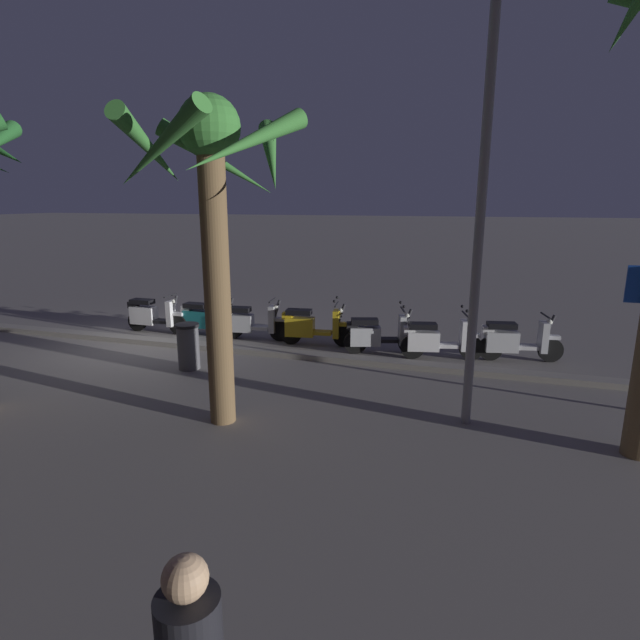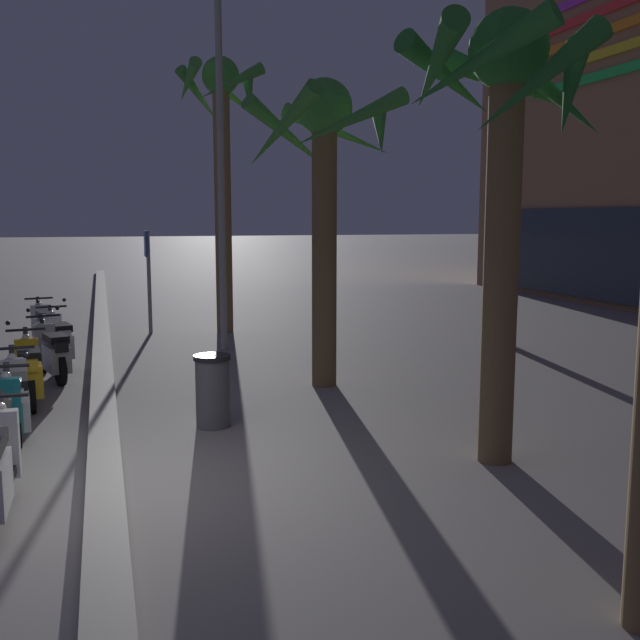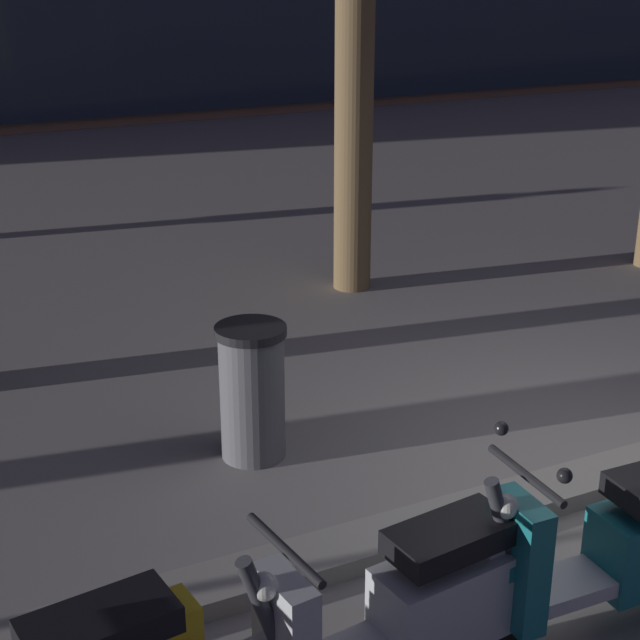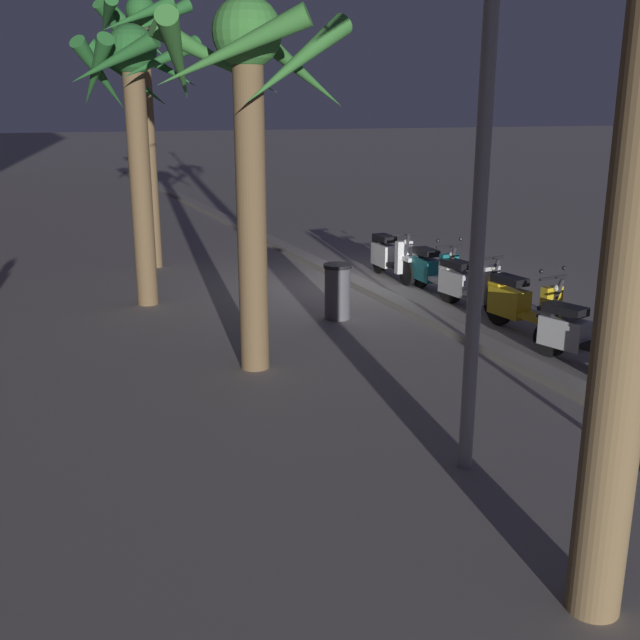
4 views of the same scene
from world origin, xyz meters
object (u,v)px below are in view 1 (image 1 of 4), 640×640
object	(u,v)px
palm_tree_far_corner	(212,189)
street_lamp	(489,103)
scooter_teal_mid_front	(206,318)
scooter_white_mid_rear	(436,339)
scooter_silver_second_in_line	(250,322)
scooter_white_mid_centre	(152,315)
scooter_yellow_far_back	(311,326)
litter_bin	(188,346)
scooter_silver_last_in_row	(514,341)
scooter_silver_tail_end	(377,335)

from	to	relation	value
palm_tree_far_corner	street_lamp	world-z (taller)	street_lamp
scooter_teal_mid_front	street_lamp	distance (m)	8.51
scooter_white_mid_rear	scooter_silver_second_in_line	size ratio (longest dim) A/B	0.99
scooter_white_mid_rear	scooter_white_mid_centre	size ratio (longest dim) A/B	1.00
scooter_silver_second_in_line	palm_tree_far_corner	bearing A→B (deg)	109.32
scooter_white_mid_centre	palm_tree_far_corner	xyz separation A→B (m)	(-4.33, 4.42, 3.10)
scooter_silver_second_in_line	scooter_yellow_far_back	bearing A→B (deg)	178.94
scooter_silver_second_in_line	litter_bin	world-z (taller)	scooter_silver_second_in_line
scooter_silver_last_in_row	scooter_white_mid_centre	bearing A→B (deg)	1.12
scooter_white_mid_rear	scooter_teal_mid_front	distance (m)	5.79
scooter_white_mid_rear	palm_tree_far_corner	world-z (taller)	palm_tree_far_corner
scooter_white_mid_rear	scooter_teal_mid_front	bearing A→B (deg)	-3.21
scooter_white_mid_rear	litter_bin	world-z (taller)	scooter_white_mid_rear
scooter_silver_second_in_line	palm_tree_far_corner	size ratio (longest dim) A/B	0.37
scooter_teal_mid_front	street_lamp	xyz separation A→B (m)	(-6.49, 3.50, 4.24)
scooter_teal_mid_front	palm_tree_far_corner	distance (m)	6.19
scooter_teal_mid_front	scooter_white_mid_centre	xyz separation A→B (m)	(1.51, 0.13, 0.01)
litter_bin	scooter_yellow_far_back	bearing A→B (deg)	-128.35
scooter_teal_mid_front	palm_tree_far_corner	size ratio (longest dim) A/B	0.37
scooter_silver_second_in_line	palm_tree_far_corner	world-z (taller)	palm_tree_far_corner
palm_tree_far_corner	scooter_silver_second_in_line	bearing A→B (deg)	-70.68
scooter_yellow_far_back	palm_tree_far_corner	xyz separation A→B (m)	(0.03, 4.49, 3.10)
palm_tree_far_corner	scooter_white_mid_rear	bearing A→B (deg)	-125.04
scooter_white_mid_rear	street_lamp	bearing A→B (deg)	102.61
scooter_silver_last_in_row	scooter_teal_mid_front	size ratio (longest dim) A/B	0.99
scooter_silver_second_in_line	street_lamp	world-z (taller)	street_lamp
street_lamp	scooter_white_mid_centre	bearing A→B (deg)	-22.82
scooter_yellow_far_back	street_lamp	size ratio (longest dim) A/B	0.23
palm_tree_far_corner	litter_bin	xyz separation A→B (m)	(1.86, -2.10, -3.07)
scooter_yellow_far_back	scooter_white_mid_centre	bearing A→B (deg)	0.87
scooter_yellow_far_back	scooter_white_mid_rear	bearing A→B (deg)	175.03
scooter_white_mid_centre	street_lamp	distance (m)	9.66
scooter_silver_second_in_line	scooter_white_mid_centre	xyz separation A→B (m)	(2.74, 0.10, 0.02)
scooter_silver_last_in_row	scooter_silver_tail_end	distance (m)	2.95
scooter_silver_tail_end	scooter_silver_second_in_line	bearing A→B (deg)	-4.51
scooter_yellow_far_back	street_lamp	xyz separation A→B (m)	(-3.65, 3.43, 4.23)
scooter_yellow_far_back	scooter_silver_second_in_line	size ratio (longest dim) A/B	1.01
scooter_silver_last_in_row	scooter_yellow_far_back	distance (m)	4.57
scooter_white_mid_rear	scooter_silver_last_in_row	bearing A→B (deg)	-167.37
scooter_white_mid_centre	street_lamp	world-z (taller)	street_lamp
palm_tree_far_corner	street_lamp	distance (m)	3.99
scooter_silver_tail_end	scooter_silver_second_in_line	size ratio (longest dim) A/B	0.96
scooter_white_mid_rear	scooter_silver_tail_end	bearing A→B (deg)	-1.31
palm_tree_far_corner	litter_bin	size ratio (longest dim) A/B	5.09
scooter_silver_last_in_row	litter_bin	world-z (taller)	scooter_silver_last_in_row
scooter_teal_mid_front	scooter_white_mid_centre	world-z (taller)	scooter_teal_mid_front
scooter_silver_second_in_line	scooter_teal_mid_front	bearing A→B (deg)	-1.80
scooter_white_mid_rear	litter_bin	bearing A→B (deg)	23.80
scooter_white_mid_rear	scooter_yellow_far_back	distance (m)	2.95
scooter_silver_last_in_row	scooter_white_mid_rear	world-z (taller)	scooter_white_mid_rear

